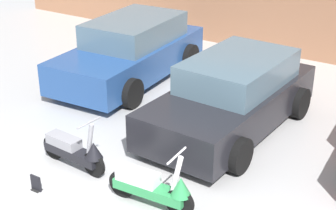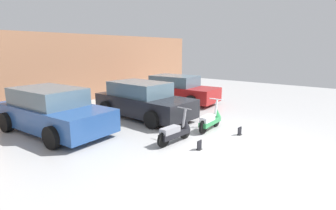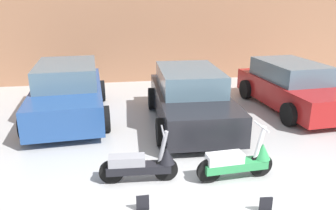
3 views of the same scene
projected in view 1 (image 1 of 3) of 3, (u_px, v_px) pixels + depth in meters
scooter_front_left at (75, 150)px, 8.59m from camera, size 1.41×0.51×0.98m
scooter_front_right at (154, 186)px, 7.58m from camera, size 1.45×0.52×1.01m
car_rear_left at (131, 51)px, 12.19m from camera, size 2.26×4.37×1.45m
car_rear_center at (232, 96)px, 9.81m from camera, size 2.15×4.22×1.41m
placard_near_left_scooter at (36, 184)px, 8.08m from camera, size 0.20×0.12×0.26m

